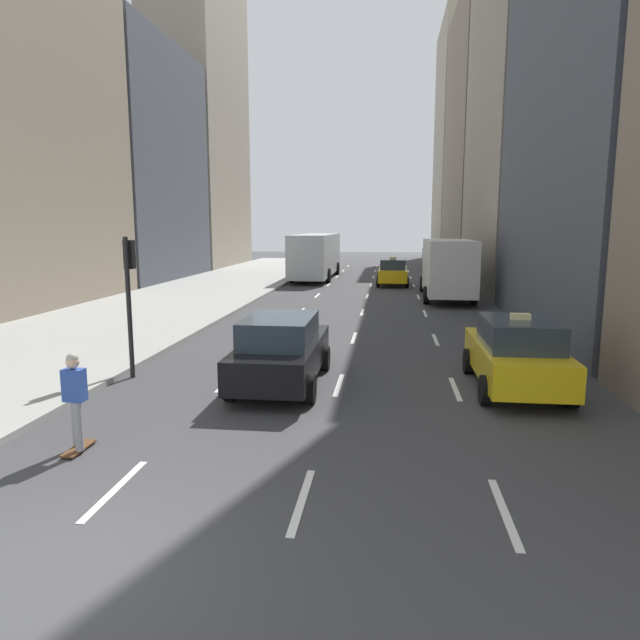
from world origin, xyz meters
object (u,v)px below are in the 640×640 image
taxi_lead (393,272)px  city_bus (316,254)px  skateboarder (75,398)px  taxi_second (516,354)px  sedan_black_near (281,350)px  box_truck (447,267)px  traffic_light_pole (129,284)px

taxi_lead → city_bus: (-5.61, 4.44, 0.91)m
city_bus → skateboarder: size_ratio=6.65×
skateboarder → taxi_second: bearing=30.0°
taxi_lead → sedan_black_near: 24.28m
box_truck → traffic_light_pole: bearing=-119.1°
box_truck → traffic_light_pole: traffic_light_pole is taller
sedan_black_near → box_truck: size_ratio=0.57×
sedan_black_near → box_truck: box_truck is taller
taxi_second → city_bus: (-8.41, 28.29, 0.91)m
taxi_second → sedan_black_near: size_ratio=0.92×
sedan_black_near → city_bus: size_ratio=0.41×
sedan_black_near → traffic_light_pole: 4.25m
city_bus → skateboarder: 33.10m
taxi_second → traffic_light_pole: (-9.55, 0.05, 1.53)m
taxi_lead → traffic_light_pole: bearing=-105.8°
taxi_lead → skateboarder: 29.18m
taxi_lead → box_truck: bearing=-67.2°
sedan_black_near → city_bus: bearing=95.6°
taxi_second → skateboarder: bearing=-150.0°
skateboarder → traffic_light_pole: 5.21m
taxi_second → skateboarder: 9.61m
taxi_lead → skateboarder: size_ratio=2.52×
city_bus → traffic_light_pole: (-1.14, -28.24, 0.62)m
taxi_second → traffic_light_pole: traffic_light_pole is taller
sedan_black_near → skateboarder: size_ratio=2.73×
taxi_lead → taxi_second: 24.02m
sedan_black_near → taxi_lead: bearing=83.4°
sedan_black_near → city_bus: 28.71m
taxi_second → sedan_black_near: bearing=-177.3°
taxi_lead → box_truck: 7.26m
skateboarder → sedan_black_near: bearing=59.0°
taxi_second → city_bus: city_bus is taller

